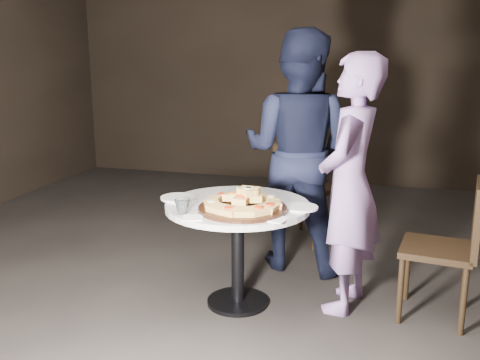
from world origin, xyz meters
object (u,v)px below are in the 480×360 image
object	(u,v)px
focaccia_pile	(243,201)
chair_far	(302,183)
diner_teal	(350,185)
water_glass	(182,206)
table	(238,223)
chair_right	(454,241)
diner_navy	(298,152)
serving_board	(243,209)

from	to	relation	value
focaccia_pile	chair_far	world-z (taller)	chair_far
diner_teal	water_glass	bearing A→B (deg)	-53.81
table	water_glass	world-z (taller)	water_glass
focaccia_pile	water_glass	bearing A→B (deg)	-154.43
focaccia_pile	chair_right	world-z (taller)	chair_right
diner_navy	serving_board	bearing A→B (deg)	89.10
table	focaccia_pile	distance (m)	0.23
table	diner_teal	distance (m)	0.69
table	diner_navy	distance (m)	0.82
serving_board	chair_far	bearing A→B (deg)	84.76
chair_far	diner_navy	world-z (taller)	diner_navy
focaccia_pile	diner_navy	bearing A→B (deg)	79.80
chair_right	diner_navy	size ratio (longest dim) A/B	0.50
water_glass	chair_right	size ratio (longest dim) A/B	0.10
serving_board	focaccia_pile	world-z (taller)	focaccia_pile
chair_right	diner_teal	xyz separation A→B (m)	(-0.59, 0.01, 0.28)
serving_board	chair_far	world-z (taller)	chair_far
serving_board	diner_teal	bearing A→B (deg)	27.35
chair_far	diner_teal	distance (m)	1.16
serving_board	chair_right	distance (m)	1.20
table	diner_navy	size ratio (longest dim) A/B	0.53
water_glass	diner_teal	world-z (taller)	diner_teal
focaccia_pile	chair_far	bearing A→B (deg)	84.91
water_glass	diner_teal	distance (m)	0.98
table	serving_board	xyz separation A→B (m)	(0.07, -0.13, 0.13)
serving_board	diner_navy	size ratio (longest dim) A/B	0.30
focaccia_pile	diner_navy	size ratio (longest dim) A/B	0.27
serving_board	water_glass	world-z (taller)	water_glass
table	chair_far	xyz separation A→B (m)	(0.19, 1.20, -0.02)
serving_board	water_glass	xyz separation A→B (m)	(-0.30, -0.15, 0.03)
focaccia_pile	chair_far	size ratio (longest dim) A/B	0.52
chair_far	chair_right	world-z (taller)	chair_far
diner_navy	table	bearing A→B (deg)	82.33
focaccia_pile	chair_right	distance (m)	1.20
serving_board	focaccia_pile	size ratio (longest dim) A/B	1.12
table	chair_right	bearing A→B (deg)	6.93
chair_right	diner_teal	world-z (taller)	diner_teal
water_glass	chair_right	distance (m)	1.53
focaccia_pile	diner_teal	distance (m)	0.63
table	chair_far	size ratio (longest dim) A/B	1.03
table	focaccia_pile	world-z (taller)	focaccia_pile
chair_far	focaccia_pile	bearing A→B (deg)	108.48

